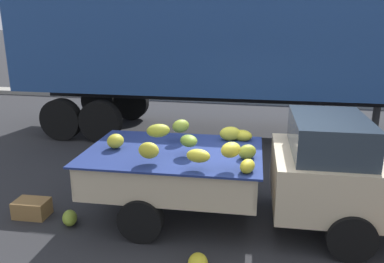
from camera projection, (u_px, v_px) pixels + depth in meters
The scene contains 7 objects.
ground at pixel (249, 220), 6.07m from camera, with size 220.00×220.00×0.00m, color #28282B.
curb_strip at pixel (265, 101), 14.62m from camera, with size 80.00×0.80×0.16m, color gray.
pickup_truck at pixel (299, 170), 5.73m from camera, with size 4.83×2.08×1.70m.
semi_trailer at pixel (245, 40), 9.84m from camera, with size 12.07×2.93×3.95m.
fallen_banana_bunch_near_tailgate at pixel (70, 218), 5.91m from camera, with size 0.35×0.22×0.21m, color olive.
fallen_banana_bunch_by_wheel at pixel (198, 263), 4.84m from camera, with size 0.37×0.25×0.18m, color gold.
produce_crate at pixel (32, 208), 6.15m from camera, with size 0.52×0.36×0.27m, color olive.
Camera 1 is at (0.24, -5.52, 3.01)m, focal length 36.17 mm.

